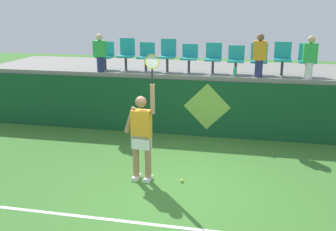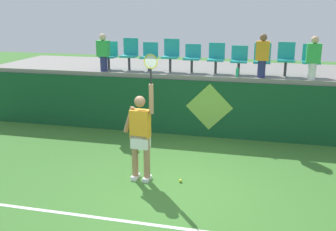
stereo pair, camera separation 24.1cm
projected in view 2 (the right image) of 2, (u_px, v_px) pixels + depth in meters
ground_plane at (171, 190)px, 7.56m from camera, size 40.00×40.00×0.00m
court_back_wall at (200, 108)px, 10.57m from camera, size 13.05×0.20×1.54m
spectator_platform at (208, 70)px, 11.72m from camera, size 13.05×3.05×0.12m
court_baseline_stripe at (153, 225)px, 6.35m from camera, size 11.75×0.08×0.01m
tennis_player at (141, 133)px, 7.75m from camera, size 0.75×0.29×2.59m
tennis_ball at (180, 181)px, 7.88m from camera, size 0.07×0.07×0.07m
water_bottle at (237, 72)px, 10.15m from camera, size 0.08×0.08×0.24m
stadium_chair_0 at (109, 54)px, 11.38m from camera, size 0.44×0.42×0.79m
stadium_chair_1 at (130, 53)px, 11.23m from camera, size 0.44×0.42×0.90m
stadium_chair_2 at (150, 55)px, 11.10m from camera, size 0.44×0.42×0.79m
stadium_chair_3 at (171, 54)px, 10.95m from camera, size 0.44×0.42×0.90m
stadium_chair_4 at (192, 56)px, 10.81m from camera, size 0.44×0.42×0.77m
stadium_chair_5 at (216, 57)px, 10.67m from camera, size 0.44×0.42×0.82m
stadium_chair_6 at (239, 59)px, 10.53m from camera, size 0.44×0.42×0.75m
stadium_chair_7 at (262, 58)px, 10.39m from camera, size 0.44×0.42×0.84m
stadium_chair_8 at (286, 57)px, 10.24m from camera, size 0.44×0.42×0.87m
stadium_chair_9 at (311, 59)px, 10.11m from camera, size 0.44×0.42×0.84m
spectator_0 at (313, 57)px, 9.67m from camera, size 0.34×0.20×1.08m
spectator_1 at (103, 52)px, 10.93m from camera, size 0.34×0.20×1.05m
spectator_2 at (262, 55)px, 9.95m from camera, size 0.34×0.20×1.12m
wall_signage_mount at (208, 137)px, 10.62m from camera, size 1.27×0.01×1.48m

